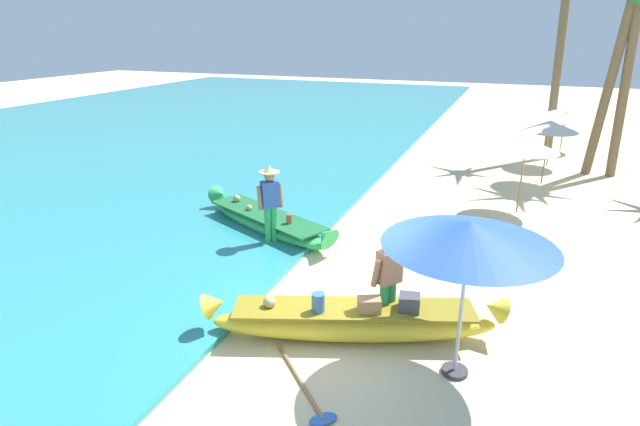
{
  "coord_description": "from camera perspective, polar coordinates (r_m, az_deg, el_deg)",
  "views": [
    {
      "loc": [
        2.35,
        -6.43,
        4.44
      ],
      "look_at": [
        -1.15,
        2.58,
        0.9
      ],
      "focal_mm": 28.4,
      "sensor_mm": 36.0,
      "label": 1
    }
  ],
  "objects": [
    {
      "name": "parasol_row_1",
      "position": [
        16.47,
        24.51,
        8.91
      ],
      "size": [
        1.6,
        1.6,
        1.91
      ],
      "color": "#8E6B47",
      "rests_on": "ground"
    },
    {
      "name": "palm_tree_tall_inland",
      "position": [
        18.14,
        32.09,
        18.67
      ],
      "size": [
        2.83,
        2.47,
        5.99
      ],
      "color": "brown",
      "rests_on": "ground"
    },
    {
      "name": "parasol_row_3",
      "position": [
        21.58,
        26.12,
        10.94
      ],
      "size": [
        1.6,
        1.6,
        1.91
      ],
      "color": "#8E6B47",
      "rests_on": "ground"
    },
    {
      "name": "ground_plane",
      "position": [
        8.16,
        0.99,
        -12.87
      ],
      "size": [
        80.0,
        80.0,
        0.0
      ],
      "primitive_type": "plane",
      "color": "beige"
    },
    {
      "name": "person_tourist_customer",
      "position": [
        7.71,
        7.73,
        -7.38
      ],
      "size": [
        0.48,
        0.55,
        1.6
      ],
      "color": "green",
      "rests_on": "ground"
    },
    {
      "name": "sea",
      "position": [
        21.81,
        -25.83,
        6.49
      ],
      "size": [
        24.0,
        56.0,
        0.1
      ],
      "primitive_type": "cube",
      "color": "teal",
      "rests_on": "ground"
    },
    {
      "name": "boat_green_midground",
      "position": [
        11.74,
        -6.02,
        -0.95
      ],
      "size": [
        4.09,
        2.38,
        0.74
      ],
      "color": "#38B760",
      "rests_on": "ground"
    },
    {
      "name": "parasol_row_2",
      "position": [
        18.79,
        24.93,
        10.03
      ],
      "size": [
        1.6,
        1.6,
        1.91
      ],
      "color": "#8E6B47",
      "rests_on": "ground"
    },
    {
      "name": "patio_umbrella_large",
      "position": [
        6.5,
        16.5,
        -2.34
      ],
      "size": [
        2.18,
        2.18,
        2.23
      ],
      "color": "#B7B7BC",
      "rests_on": "ground"
    },
    {
      "name": "person_vendor_hatted",
      "position": [
        10.69,
        -5.64,
        1.42
      ],
      "size": [
        0.52,
        0.53,
        1.78
      ],
      "color": "green",
      "rests_on": "ground"
    },
    {
      "name": "boat_yellow_foreground",
      "position": [
        7.8,
        3.82,
        -12.05
      ],
      "size": [
        4.43,
        2.06,
        0.82
      ],
      "color": "yellow",
      "rests_on": "ground"
    },
    {
      "name": "parasol_row_0",
      "position": [
        13.49,
        22.19,
        7.11
      ],
      "size": [
        1.6,
        1.6,
        1.91
      ],
      "color": "#8E6B47",
      "rests_on": "ground"
    },
    {
      "name": "paddle",
      "position": [
        6.93,
        -1.54,
        -19.42
      ],
      "size": [
        1.37,
        1.39,
        0.05
      ],
      "color": "#8E6B47",
      "rests_on": "ground"
    }
  ]
}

